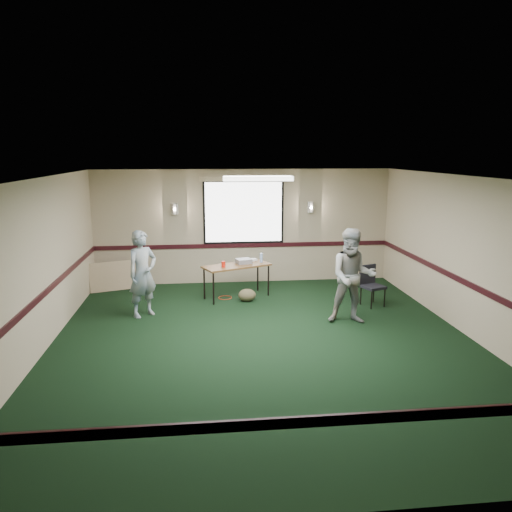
{
  "coord_description": "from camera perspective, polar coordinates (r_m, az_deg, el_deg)",
  "views": [
    {
      "loc": [
        -0.99,
        -7.69,
        3.1
      ],
      "look_at": [
        0.0,
        1.3,
        1.2
      ],
      "focal_mm": 35.0,
      "sensor_mm": 36.0,
      "label": 1
    }
  ],
  "objects": [
    {
      "name": "folded_table",
      "position": [
        11.78,
        -15.43,
        -2.17
      ],
      "size": [
        1.28,
        0.6,
        0.66
      ],
      "primitive_type": "cube",
      "rotation": [
        -0.21,
        0.0,
        0.33
      ],
      "color": "#9E8261",
      "rests_on": "ground"
    },
    {
      "name": "water_bottle",
      "position": [
        10.89,
        0.6,
        -0.21
      ],
      "size": [
        0.06,
        0.06,
        0.21
      ],
      "primitive_type": "cylinder",
      "color": "#90B5EC",
      "rests_on": "folding_table"
    },
    {
      "name": "conference_chair",
      "position": [
        10.48,
        12.97,
        -2.92
      ],
      "size": [
        0.52,
        0.53,
        0.82
      ],
      "rotation": [
        0.0,
        0.0,
        0.36
      ],
      "color": "black",
      "rests_on": "ground"
    },
    {
      "name": "projector",
      "position": [
        10.8,
        -1.42,
        -0.59
      ],
      "size": [
        0.37,
        0.33,
        0.1
      ],
      "primitive_type": "cube",
      "rotation": [
        0.0,
        0.0,
        0.28
      ],
      "color": "gray",
      "rests_on": "folding_table"
    },
    {
      "name": "person_right",
      "position": [
        9.23,
        10.98,
        -2.31
      ],
      "size": [
        0.95,
        0.8,
        1.75
      ],
      "primitive_type": "imported",
      "rotation": [
        0.0,
        0.0,
        -0.18
      ],
      "color": "slate",
      "rests_on": "ground"
    },
    {
      "name": "red_cup",
      "position": [
        10.47,
        -3.74,
        -0.95
      ],
      "size": [
        0.08,
        0.08,
        0.13
      ],
      "primitive_type": "cylinder",
      "color": "red",
      "rests_on": "folding_table"
    },
    {
      "name": "person_left",
      "position": [
        9.69,
        -12.83,
        -1.99
      ],
      "size": [
        0.72,
        0.69,
        1.66
      ],
      "primitive_type": "imported",
      "rotation": [
        0.0,
        0.0,
        0.68
      ],
      "color": "#3D6187",
      "rests_on": "ground"
    },
    {
      "name": "duffel_bag",
      "position": [
        10.54,
        -1.04,
        -4.49
      ],
      "size": [
        0.44,
        0.38,
        0.26
      ],
      "primitive_type": "ellipsoid",
      "rotation": [
        0.0,
        0.0,
        -0.29
      ],
      "color": "#4A422A",
      "rests_on": "ground"
    },
    {
      "name": "game_console",
      "position": [
        11.06,
        -0.42,
        -0.44
      ],
      "size": [
        0.22,
        0.2,
        0.05
      ],
      "primitive_type": "cube",
      "rotation": [
        0.0,
        0.0,
        0.34
      ],
      "color": "white",
      "rests_on": "folding_table"
    },
    {
      "name": "ground",
      "position": [
        8.35,
        0.99,
        -9.94
      ],
      "size": [
        8.0,
        8.0,
        0.0
      ],
      "primitive_type": "plane",
      "color": "black",
      "rests_on": "ground"
    },
    {
      "name": "room_shell",
      "position": [
        9.98,
        -0.52,
        3.1
      ],
      "size": [
        8.0,
        8.02,
        8.0
      ],
      "color": "tan",
      "rests_on": "ground"
    },
    {
      "name": "cable_coil",
      "position": [
        10.81,
        -3.56,
        -4.78
      ],
      "size": [
        0.36,
        0.36,
        0.02
      ],
      "primitive_type": "torus",
      "rotation": [
        0.0,
        0.0,
        -0.24
      ],
      "color": "#BD3717",
      "rests_on": "ground"
    },
    {
      "name": "folding_table",
      "position": [
        10.69,
        -2.23,
        -1.3
      ],
      "size": [
        1.55,
        1.11,
        0.72
      ],
      "rotation": [
        0.0,
        0.0,
        0.42
      ],
      "color": "#553218",
      "rests_on": "ground"
    }
  ]
}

